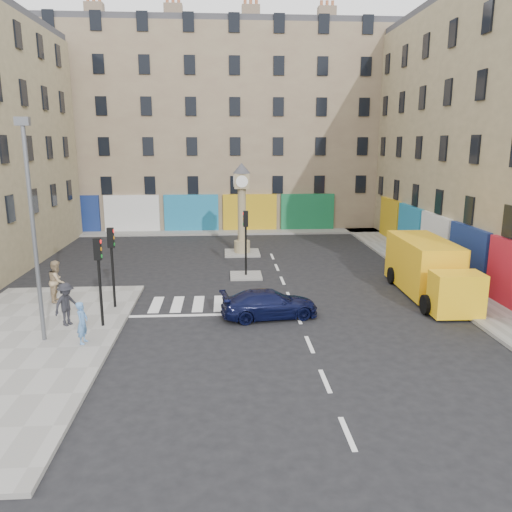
{
  "coord_description": "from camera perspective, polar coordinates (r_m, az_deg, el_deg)",
  "views": [
    {
      "loc": [
        -3.2,
        -19.71,
        7.62
      ],
      "look_at": [
        -1.64,
        4.6,
        2.0
      ],
      "focal_mm": 35.0,
      "sensor_mm": 36.0,
      "label": 1
    }
  ],
  "objects": [
    {
      "name": "island_far",
      "position": [
        34.57,
        -1.6,
        0.35
      ],
      "size": [
        2.4,
        2.4,
        0.12
      ],
      "primitive_type": "cube",
      "color": "gray",
      "rests_on": "ground"
    },
    {
      "name": "building_far",
      "position": [
        47.73,
        -4.78,
        14.0
      ],
      "size": [
        32.0,
        10.0,
        17.0
      ],
      "primitive_type": "cube",
      "color": "#8C7B5D",
      "rests_on": "ground"
    },
    {
      "name": "pedestrian_dark",
      "position": [
        22.1,
        -20.84,
        -5.17
      ],
      "size": [
        1.22,
        1.35,
        1.81
      ],
      "primitive_type": "imported",
      "rotation": [
        0.0,
        0.0,
        0.97
      ],
      "color": "black",
      "rests_on": "sidewalk_left"
    },
    {
      "name": "sidewalk_left",
      "position": [
        20.77,
        -25.83,
        -9.67
      ],
      "size": [
        7.0,
        16.0,
        0.15
      ],
      "primitive_type": "cube",
      "color": "gray",
      "rests_on": "ground"
    },
    {
      "name": "traffic_light_left_far",
      "position": [
        23.43,
        -16.16,
        0.15
      ],
      "size": [
        0.28,
        0.22,
        3.7
      ],
      "color": "black",
      "rests_on": "sidewalk_left"
    },
    {
      "name": "island_near",
      "position": [
        28.75,
        -1.16,
        -2.26
      ],
      "size": [
        1.8,
        1.8,
        0.12
      ],
      "primitive_type": "cube",
      "color": "gray",
      "rests_on": "ground"
    },
    {
      "name": "traffic_light_left_near",
      "position": [
        21.15,
        -17.52,
        -1.29
      ],
      "size": [
        0.28,
        0.22,
        3.7
      ],
      "color": "black",
      "rests_on": "sidewalk_left"
    },
    {
      "name": "traffic_light_island",
      "position": [
        28.19,
        -1.18,
        2.71
      ],
      "size": [
        0.28,
        0.22,
        3.7
      ],
      "color": "black",
      "rests_on": "island_near"
    },
    {
      "name": "pedestrian_blue",
      "position": [
        20.01,
        -19.23,
        -7.2
      ],
      "size": [
        0.45,
        0.63,
        1.62
      ],
      "primitive_type": "imported",
      "rotation": [
        0.0,
        0.0,
        1.46
      ],
      "color": "#5180BA",
      "rests_on": "sidewalk_left"
    },
    {
      "name": "clock_pillar",
      "position": [
        33.97,
        -1.64,
        6.1
      ],
      "size": [
        1.2,
        1.2,
        6.1
      ],
      "color": "tan",
      "rests_on": "island_far"
    },
    {
      "name": "yellow_van",
      "position": [
        26.5,
        19.08,
        -1.42
      ],
      "size": [
        2.69,
        7.54,
        2.72
      ],
      "rotation": [
        0.0,
        0.0,
        -0.02
      ],
      "color": "yellow",
      "rests_on": "ground"
    },
    {
      "name": "navy_sedan",
      "position": [
        22.09,
        1.55,
        -5.48
      ],
      "size": [
        4.48,
        2.35,
        1.24
      ],
      "primitive_type": "imported",
      "rotation": [
        0.0,
        0.0,
        1.72
      ],
      "color": "black",
      "rests_on": "ground"
    },
    {
      "name": "sidewalk_right",
      "position": [
        32.88,
        17.65,
        -0.9
      ],
      "size": [
        2.6,
        30.0,
        0.15
      ],
      "primitive_type": "cube",
      "color": "gray",
      "rests_on": "ground"
    },
    {
      "name": "lamp_post",
      "position": [
        19.99,
        -24.19,
        3.72
      ],
      "size": [
        0.5,
        0.25,
        8.3
      ],
      "color": "#595B60",
      "rests_on": "sidewalk_left"
    },
    {
      "name": "ground",
      "position": [
        21.37,
        5.23,
        -7.95
      ],
      "size": [
        120.0,
        120.0,
        0.0
      ],
      "primitive_type": "plane",
      "color": "black",
      "rests_on": "ground"
    },
    {
      "name": "pedestrian_tan",
      "position": [
        25.53,
        -21.79,
        -2.66
      ],
      "size": [
        0.85,
        1.04,
        1.98
      ],
      "primitive_type": "imported",
      "rotation": [
        0.0,
        0.0,
        1.68
      ],
      "color": "#A08662",
      "rests_on": "sidewalk_left"
    },
    {
      "name": "sidewalk_far",
      "position": [
        42.59,
        -4.7,
        2.74
      ],
      "size": [
        32.0,
        2.4,
        0.15
      ],
      "primitive_type": "cube",
      "color": "gray",
      "rests_on": "ground"
    }
  ]
}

